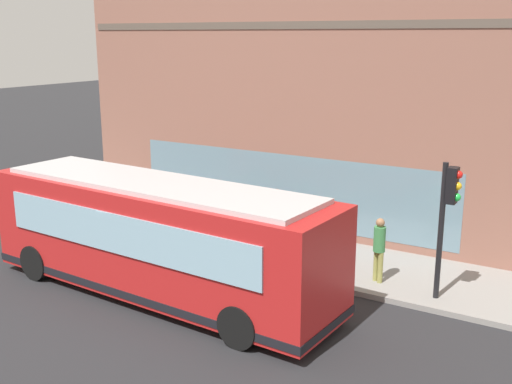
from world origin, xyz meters
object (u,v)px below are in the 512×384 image
(city_bus_nearside, at_px, (157,238))
(pedestrian_walking_along_curb, at_px, (379,245))
(newspaper_vending_box, at_px, (155,211))
(pedestrian_by_light_pole, at_px, (277,210))
(fire_hydrant, at_px, (260,243))
(traffic_light_near_corner, at_px, (448,206))

(city_bus_nearside, relative_size, pedestrian_walking_along_curb, 5.67)
(newspaper_vending_box, bearing_deg, pedestrian_by_light_pole, -81.18)
(pedestrian_by_light_pole, bearing_deg, newspaper_vending_box, 98.82)
(fire_hydrant, relative_size, pedestrian_walking_along_curb, 0.41)
(fire_hydrant, distance_m, pedestrian_by_light_pole, 1.69)
(fire_hydrant, bearing_deg, pedestrian_walking_along_curb, -92.73)
(pedestrian_walking_along_curb, distance_m, newspaper_vending_box, 8.77)
(traffic_light_near_corner, xyz_separation_m, newspaper_vending_box, (1.26, 10.47, -2.00))
(city_bus_nearside, relative_size, fire_hydrant, 13.73)
(traffic_light_near_corner, distance_m, fire_hydrant, 6.01)
(city_bus_nearside, xyz_separation_m, pedestrian_by_light_pole, (5.21, -0.63, -0.42))
(city_bus_nearside, relative_size, newspaper_vending_box, 11.29)
(pedestrian_walking_along_curb, bearing_deg, city_bus_nearside, 126.21)
(traffic_light_near_corner, bearing_deg, pedestrian_by_light_pole, 71.53)
(pedestrian_walking_along_curb, distance_m, pedestrian_by_light_pole, 4.47)
(city_bus_nearside, height_order, fire_hydrant, city_bus_nearside)
(fire_hydrant, height_order, pedestrian_walking_along_curb, pedestrian_walking_along_curb)
(fire_hydrant, distance_m, newspaper_vending_box, 4.93)
(traffic_light_near_corner, bearing_deg, fire_hydrant, 85.68)
(city_bus_nearside, relative_size, pedestrian_by_light_pole, 5.97)
(city_bus_nearside, distance_m, pedestrian_walking_along_curb, 5.90)
(newspaper_vending_box, bearing_deg, city_bus_nearside, -138.76)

